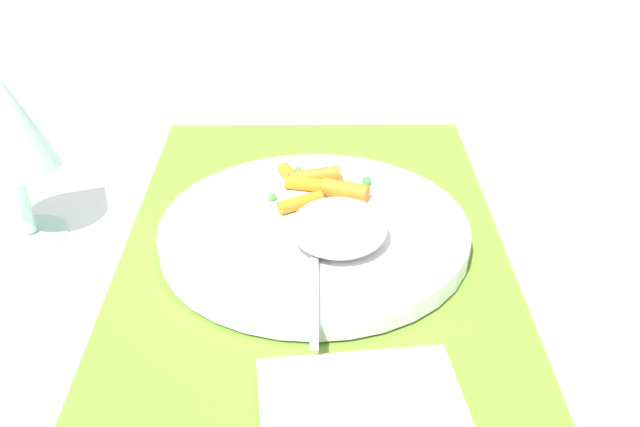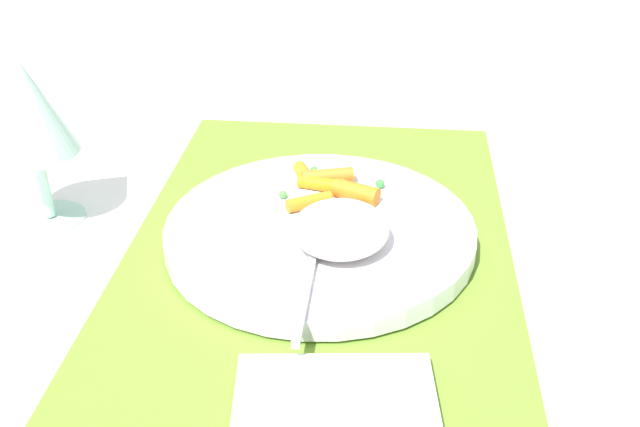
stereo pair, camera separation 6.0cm
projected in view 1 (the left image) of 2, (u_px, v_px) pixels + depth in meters
ground_plane at (320, 247)px, 0.65m from camera, size 2.40×2.40×0.00m
placemat at (320, 244)px, 0.65m from camera, size 0.50×0.33×0.01m
plate at (320, 232)px, 0.65m from camera, size 0.27×0.27×0.02m
rice_mound at (345, 227)px, 0.61m from camera, size 0.08×0.08×0.03m
carrot_portion at (323, 185)px, 0.69m from camera, size 0.08×0.09×0.02m
pea_scatter at (325, 191)px, 0.68m from camera, size 0.08×0.10×0.01m
fork at (320, 248)px, 0.60m from camera, size 0.20×0.02×0.01m
wine_glass at (12, 124)px, 0.62m from camera, size 0.08×0.08×0.16m
napkin at (368, 399)px, 0.48m from camera, size 0.10×0.14×0.01m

